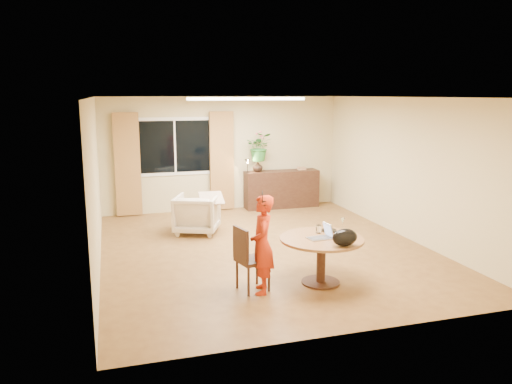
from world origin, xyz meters
TOP-DOWN VIEW (x-y plane):
  - floor at (0.00, 0.00)m, footprint 6.50×6.50m
  - ceiling at (0.00, 0.00)m, footprint 6.50×6.50m
  - wall_back at (0.00, 3.25)m, footprint 5.50×0.00m
  - wall_left at (-2.75, 0.00)m, footprint 0.00×6.50m
  - wall_right at (2.75, 0.00)m, footprint 0.00×6.50m
  - window at (-1.10, 3.23)m, footprint 1.70×0.03m
  - curtain_left at (-2.15, 3.15)m, footprint 0.55×0.08m
  - curtain_right at (-0.05, 3.15)m, footprint 0.55×0.08m
  - ceiling_panel at (0.00, 1.20)m, footprint 2.20×0.35m
  - dining_table at (0.28, -1.75)m, footprint 1.18×1.18m
  - dining_chair at (-0.72, -1.70)m, footprint 0.52×0.49m
  - child at (-0.62, -1.81)m, footprint 0.56×0.44m
  - laptop at (0.22, -1.78)m, footprint 0.35×0.26m
  - tumbler at (0.33, -1.51)m, footprint 0.08×0.08m
  - wine_glass at (0.71, -1.50)m, footprint 0.08×0.08m
  - pot_lid at (0.52, -1.46)m, footprint 0.27×0.27m
  - handbag at (0.41, -2.19)m, footprint 0.40×0.31m
  - armchair at (-0.95, 1.38)m, footprint 1.05×1.06m
  - throw at (-0.68, 1.31)m, footprint 0.48×0.58m
  - sideboard at (1.36, 3.01)m, footprint 1.76×0.43m
  - vase at (0.76, 3.01)m, footprint 0.30×0.30m
  - bouquet at (0.81, 3.01)m, footprint 0.72×0.66m
  - book_stack at (1.86, 3.01)m, footprint 0.19×0.15m
  - desk_lamp at (0.51, 2.96)m, footprint 0.14×0.14m

SIDE VIEW (x-z plane):
  - floor at x=0.00m, z-range 0.00..0.00m
  - armchair at x=-0.95m, z-range 0.00..0.75m
  - sideboard at x=1.36m, z-range 0.00..0.88m
  - dining_chair at x=-0.72m, z-range 0.00..0.90m
  - dining_table at x=0.28m, z-range 0.19..0.86m
  - child at x=-0.62m, z-range 0.00..1.34m
  - pot_lid at x=0.52m, z-range 0.67..0.71m
  - tumbler at x=0.33m, z-range 0.67..0.79m
  - throw at x=-0.68m, z-range 0.75..0.78m
  - wine_glass at x=0.71m, z-range 0.67..0.87m
  - laptop at x=0.22m, z-range 0.67..0.89m
  - handbag at x=0.41m, z-range 0.67..0.91m
  - book_stack at x=1.86m, z-range 0.88..0.95m
  - vase at x=0.76m, z-range 0.88..1.13m
  - desk_lamp at x=0.51m, z-range 0.88..1.20m
  - curtain_left at x=-2.15m, z-range 0.02..2.27m
  - curtain_right at x=-0.05m, z-range 0.02..2.27m
  - wall_back at x=0.00m, z-range -1.45..4.05m
  - wall_left at x=-2.75m, z-range -1.95..4.55m
  - wall_right at x=2.75m, z-range -1.95..4.55m
  - bouquet at x=0.81m, z-range 1.13..1.79m
  - window at x=-1.10m, z-range 0.85..2.15m
  - ceiling_panel at x=0.00m, z-range 2.54..2.59m
  - ceiling at x=0.00m, z-range 2.60..2.60m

